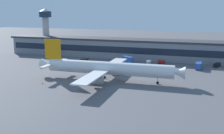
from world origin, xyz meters
TOP-DOWN VIEW (x-y plane):
  - ground_plane at (0.00, 0.00)m, footprint 600.00×600.00m
  - terminal_building at (0.00, 58.51)m, footprint 175.05×17.47m
  - airliner at (0.86, -0.23)m, footprint 63.48×54.53m
  - control_tower at (-67.34, 61.96)m, footprint 8.45×8.45m
  - crew_van at (10.79, 38.20)m, footprint 2.90×5.46m
  - baggage_tug at (16.46, 45.38)m, footprint 4.11×3.38m
  - catering_truck at (-1.10, 38.06)m, footprint 7.42×6.20m
  - pushback_tractor at (-27.48, 38.12)m, footprint 5.31×3.76m
  - fuel_truck at (36.81, 36.98)m, footprint 3.07×8.49m
  - stair_truck at (-51.00, 42.47)m, footprint 4.08×6.44m
  - belt_loader at (45.69, 45.55)m, footprint 3.86×6.71m
  - traffic_cone_0 at (-13.50, -18.01)m, footprint 0.47×0.47m
  - traffic_cone_1 at (-21.67, -14.48)m, footprint 0.46×0.46m
  - traffic_cone_2 at (-15.20, -7.65)m, footprint 0.56×0.56m

SIDE VIEW (x-z plane):
  - ground_plane at x=0.00m, z-range 0.00..0.00m
  - traffic_cone_1 at x=-21.67m, z-range 0.00..0.57m
  - traffic_cone_0 at x=-13.50m, z-range 0.00..0.59m
  - traffic_cone_2 at x=-15.20m, z-range 0.00..0.70m
  - pushback_tractor at x=-27.48m, z-range 0.17..1.92m
  - baggage_tug at x=16.46m, z-range 0.16..2.01m
  - belt_loader at x=45.69m, z-range 0.18..2.13m
  - crew_van at x=10.79m, z-range 0.18..2.73m
  - fuel_truck at x=36.81m, z-range 0.21..3.56m
  - stair_truck at x=-51.00m, z-range 0.20..3.75m
  - catering_truck at x=-1.10m, z-range 0.22..4.37m
  - airliner at x=0.86m, z-range -3.14..13.57m
  - terminal_building at x=0.00m, z-range 0.02..11.84m
  - control_tower at x=-67.34m, z-range 3.85..34.36m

